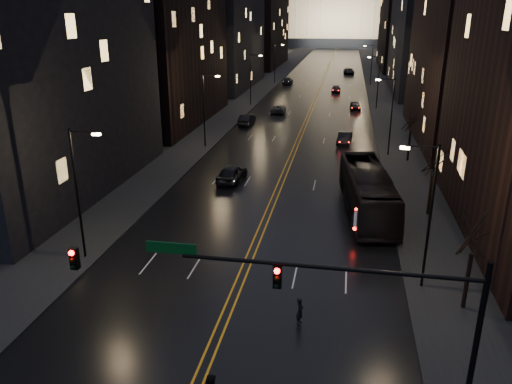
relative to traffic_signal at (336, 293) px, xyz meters
The scene contains 34 objects.
ground 7.81m from the traffic_signal, behind, with size 900.00×900.00×0.00m, color black.
road 130.24m from the traffic_signal, 92.60° to the left, with size 20.00×320.00×0.02m, color black.
sidewalk_left 131.62m from the traffic_signal, 98.71° to the left, with size 8.00×320.00×0.16m, color black.
sidewalk_right 130.35m from the traffic_signal, 86.44° to the left, with size 8.00×320.00×0.16m, color black.
center_line 130.24m from the traffic_signal, 92.60° to the left, with size 0.62×320.00×0.01m, color orange.
building_left_near 35.26m from the traffic_signal, 140.72° to the left, with size 12.00×28.00×22.00m, color black.
building_left_mid 60.99m from the traffic_signal, 116.48° to the left, with size 12.00×30.00×28.00m, color black.
building_left_far 95.98m from the traffic_signal, 106.30° to the left, with size 12.00×34.00×20.00m, color black.
building_left_dist 142.73m from the traffic_signal, 100.88° to the left, with size 12.00×40.00×24.00m, color black.
building_right_mid 93.57m from the traffic_signal, 80.68° to the left, with size 12.00×34.00×26.00m, color black.
building_right_dist 140.94m from the traffic_signal, 83.85° to the left, with size 12.00×40.00×22.00m, color black.
capitol 250.36m from the traffic_signal, 91.35° to the left, with size 90.00×50.00×58.50m.
traffic_signal is the anchor object (origin of this frame).
streetlamp_right_near 11.14m from the traffic_signal, 63.88° to the left, with size 2.13×0.25×9.00m.
streetlamp_left_near 19.48m from the traffic_signal, 149.10° to the left, with size 2.13×0.25×9.00m.
streetlamp_right_mid 40.30m from the traffic_signal, 83.01° to the left, with size 2.13×0.25×9.00m.
streetlamp_left_mid 43.36m from the traffic_signal, 112.68° to the left, with size 2.13×0.25×9.00m.
streetlamp_right_far 70.18m from the traffic_signal, 85.99° to the left, with size 2.13×0.25×9.00m.
streetlamp_left_far 71.97m from the traffic_signal, 103.43° to the left, with size 2.13×0.25×9.00m.
streetlamp_right_dist 100.12m from the traffic_signal, 87.19° to the left, with size 2.13×0.25×9.00m.
streetlamp_left_dist 101.39m from the traffic_signal, 99.49° to the left, with size 2.13×0.25×9.00m.
tree_right_near 10.71m from the traffic_signal, 48.45° to the left, with size 2.40×2.40×6.65m.
tree_right_mid 23.13m from the traffic_signal, 72.13° to the left, with size 2.40×2.40×6.65m.
tree_right_far 38.67m from the traffic_signal, 79.43° to the left, with size 2.40×2.40×6.65m.
bus 22.09m from the traffic_signal, 84.52° to the left, with size 3.18×13.60×3.79m, color black.
oncoming_car_a 30.14m from the traffic_signal, 111.09° to the left, with size 2.00×4.97×1.69m, color black.
oncoming_car_b 56.00m from the traffic_signal, 104.95° to the left, with size 1.65×4.73×1.56m, color black.
oncoming_car_c 65.19m from the traffic_signal, 99.79° to the left, with size 2.16×4.68×1.30m, color black.
oncoming_car_d 100.93m from the traffic_signal, 97.87° to the left, with size 2.08×5.12×1.49m, color black.
receding_car_a 45.10m from the traffic_signal, 90.00° to the left, with size 1.53×4.38×1.44m, color black.
receding_car_b 69.05m from the traffic_signal, 88.73° to the left, with size 1.70×4.22×1.44m, color black.
receding_car_c 88.51m from the traffic_signal, 91.48° to the left, with size 1.84×4.52×1.31m, color black.
receding_car_d 122.13m from the traffic_signal, 89.91° to the left, with size 2.62×5.68×1.58m, color black.
pedestrian_a 6.86m from the traffic_signal, 109.99° to the left, with size 0.57×0.38×1.57m, color black.
Camera 1 is at (5.83, -17.85, 15.77)m, focal length 35.00 mm.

